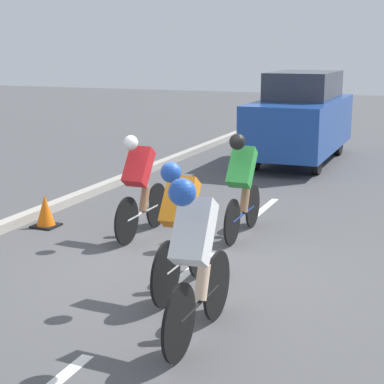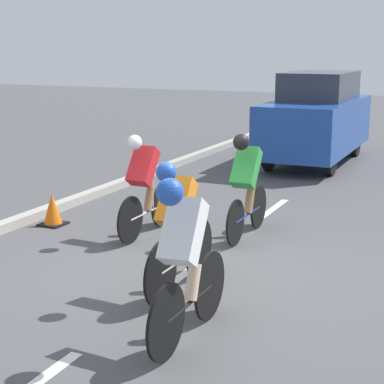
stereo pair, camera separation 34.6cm
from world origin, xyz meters
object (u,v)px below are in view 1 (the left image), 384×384
at_px(cyclist_orange, 181,224).
at_px(support_car, 301,117).
at_px(cyclist_white, 195,255).
at_px(cyclist_red, 140,184).
at_px(traffic_cone, 45,212).
at_px(cyclist_green, 242,182).

bearing_deg(cyclist_orange, support_car, -85.85).
distance_m(cyclist_white, support_car, 9.77).
height_order(cyclist_orange, cyclist_red, cyclist_orange).
xyz_separation_m(cyclist_orange, traffic_cone, (2.93, -1.67, -0.54)).
bearing_deg(support_car, cyclist_green, 95.31).
relative_size(cyclist_orange, cyclist_white, 1.02).
bearing_deg(traffic_cone, support_car, -108.29).
bearing_deg(cyclist_orange, cyclist_red, -51.79).
xyz_separation_m(cyclist_red, support_car, (-0.75, -6.88, 0.28)).
relative_size(support_car, traffic_cone, 8.90).
bearing_deg(traffic_cone, cyclist_white, 142.13).
xyz_separation_m(support_car, traffic_cone, (2.30, 6.96, -0.81)).
distance_m(cyclist_white, traffic_cone, 4.49).
bearing_deg(support_car, traffic_cone, 71.71).
relative_size(cyclist_red, support_car, 0.37).
distance_m(cyclist_green, support_car, 6.40).
distance_m(cyclist_green, cyclist_white, 3.39).
height_order(support_car, traffic_cone, support_car).
bearing_deg(cyclist_white, cyclist_orange, -61.19).
distance_m(cyclist_orange, cyclist_white, 1.22).
distance_m(cyclist_orange, support_car, 8.65).
bearing_deg(traffic_cone, cyclist_orange, 150.36).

